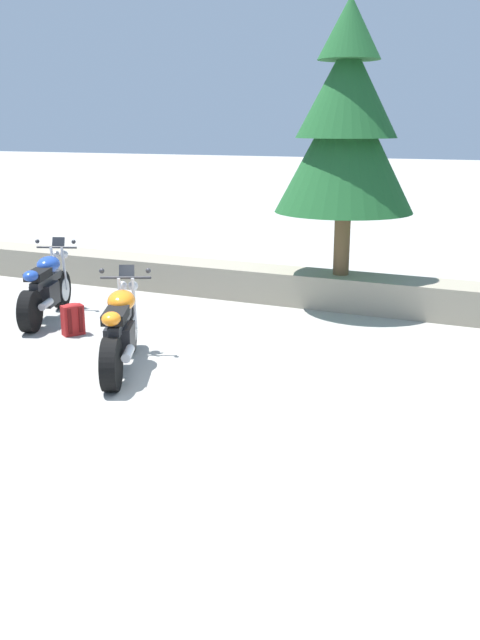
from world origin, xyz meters
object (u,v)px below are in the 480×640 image
(motorcycle_orange_centre, at_px, (121,331))
(pine_tree_far_left, at_px, (346,124))
(motorcycle_blue_near_left, at_px, (46,288))
(rider_backpack, at_px, (73,318))

(motorcycle_orange_centre, relative_size, pine_tree_far_left, 0.45)
(pine_tree_far_left, bearing_deg, motorcycle_blue_near_left, -146.20)
(motorcycle_blue_near_left, distance_m, pine_tree_far_left, 5.37)
(motorcycle_blue_near_left, relative_size, pine_tree_far_left, 0.46)
(motorcycle_orange_centre, distance_m, pine_tree_far_left, 5.09)
(motorcycle_blue_near_left, bearing_deg, rider_backpack, -31.75)
(motorcycle_blue_near_left, xyz_separation_m, pine_tree_far_left, (3.96, 2.65, 2.47))
(motorcycle_blue_near_left, height_order, rider_backpack, motorcycle_blue_near_left)
(rider_backpack, bearing_deg, motorcycle_orange_centre, -32.90)
(rider_backpack, distance_m, pine_tree_far_left, 5.19)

